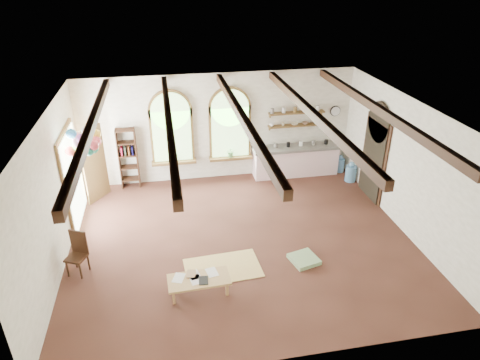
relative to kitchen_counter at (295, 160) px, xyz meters
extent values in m
plane|color=#4D2A20|center=(-2.30, -3.20, -0.48)|extent=(8.00, 8.00, 0.00)
cube|color=brown|center=(-3.70, 0.24, 0.97)|extent=(1.24, 0.08, 1.64)
cylinder|color=brown|center=(-3.70, 0.24, 1.72)|extent=(1.24, 0.08, 1.24)
cube|color=#92C777|center=(-3.70, 0.20, 0.97)|extent=(1.10, 0.04, 1.50)
cube|color=brown|center=(-3.70, 0.15, 0.18)|extent=(1.30, 0.28, 0.08)
cube|color=brown|center=(-2.00, 0.24, 0.97)|extent=(1.24, 0.08, 1.64)
cylinder|color=brown|center=(-2.00, 0.24, 1.72)|extent=(1.24, 0.08, 1.24)
cube|color=#92C777|center=(-2.00, 0.20, 0.97)|extent=(1.10, 0.04, 1.50)
cube|color=brown|center=(-2.00, 0.15, 0.18)|extent=(1.30, 0.28, 0.08)
cube|color=brown|center=(-6.25, -1.40, 0.67)|extent=(0.10, 1.90, 2.50)
cube|color=black|center=(1.65, -1.70, 0.62)|extent=(0.10, 1.30, 2.40)
cube|color=beige|center=(0.00, 0.00, -0.05)|extent=(2.60, 0.55, 0.86)
cube|color=slate|center=(0.00, 0.00, 0.42)|extent=(2.68, 0.62, 0.08)
cube|color=brown|center=(0.00, 0.18, 1.07)|extent=(1.70, 0.24, 0.04)
cube|color=brown|center=(0.00, 0.18, 1.47)|extent=(1.70, 0.24, 0.04)
cylinder|color=black|center=(1.25, 0.25, 1.42)|extent=(0.32, 0.04, 0.32)
cube|color=#321C0F|center=(-5.25, 0.12, 0.42)|extent=(0.03, 0.32, 1.80)
cube|color=#321C0F|center=(-4.75, 0.12, 0.42)|extent=(0.03, 0.32, 1.80)
cube|color=#A67E4C|center=(-3.47, -4.82, -0.15)|extent=(1.25, 0.62, 0.05)
cube|color=#A67E4C|center=(-3.99, -5.04, -0.32)|extent=(0.05, 0.05, 0.31)
cube|color=#A67E4C|center=(-2.94, -5.00, -0.32)|extent=(0.05, 0.05, 0.31)
cube|color=#A67E4C|center=(-4.01, -4.64, -0.32)|extent=(0.05, 0.05, 0.31)
cube|color=#A67E4C|center=(-2.95, -4.59, -0.32)|extent=(0.05, 0.05, 0.31)
cube|color=#321C0F|center=(-5.95, -3.73, -0.08)|extent=(0.51, 0.51, 0.05)
cube|color=#321C0F|center=(-5.88, -3.58, 0.21)|extent=(0.36, 0.19, 0.56)
cube|color=tan|center=(-2.90, -4.15, -0.47)|extent=(1.68, 1.10, 0.02)
cube|color=gray|center=(-1.08, -4.24, -0.43)|extent=(0.69, 0.69, 0.10)
cylinder|color=#5285B1|center=(1.45, -0.06, -0.26)|extent=(0.29, 0.29, 0.43)
sphere|color=#5285B1|center=(1.45, -0.06, 0.00)|extent=(0.15, 0.15, 0.15)
cylinder|color=#5285B1|center=(1.52, -0.74, -0.23)|extent=(0.33, 0.33, 0.49)
sphere|color=#5285B1|center=(1.52, -0.74, 0.07)|extent=(0.17, 0.17, 0.17)
cylinder|color=silver|center=(-5.70, -2.05, 2.30)|extent=(0.01, 0.01, 0.85)
sphere|color=#208E73|center=(-5.52, -2.07, 1.69)|extent=(0.24, 0.24, 0.24)
sphere|color=#E04A57|center=(-5.46, -1.96, 1.81)|extent=(0.24, 0.24, 0.24)
sphere|color=yellow|center=(-5.46, -1.81, 1.93)|extent=(0.24, 0.24, 0.24)
sphere|color=white|center=(-5.64, -1.88, 2.05)|extent=(0.24, 0.24, 0.24)
sphere|color=gold|center=(-5.72, -1.79, 1.69)|extent=(0.24, 0.24, 0.24)
sphere|color=#4AAE83|center=(-5.87, -1.76, 1.81)|extent=(0.24, 0.24, 0.24)
sphere|color=#CA5F79|center=(-5.85, -1.95, 1.93)|extent=(0.24, 0.24, 0.24)
sphere|color=#3394D9|center=(-5.95, -2.01, 2.05)|extent=(0.24, 0.24, 0.24)
sphere|color=red|center=(-6.02, -2.15, 1.69)|extent=(0.24, 0.24, 0.24)
sphere|color=#8BD54B|center=(-5.83, -2.17, 1.81)|extent=(0.24, 0.24, 0.24)
sphere|color=#E3A7C2|center=(-5.79, -2.29, 1.93)|extent=(0.24, 0.24, 0.24)
sphere|color=#B953C3|center=(-5.67, -2.38, 2.05)|extent=(0.24, 0.24, 0.24)
sphere|color=#208E73|center=(-5.61, -2.20, 1.69)|extent=(0.24, 0.24, 0.24)
sphere|color=#E04A57|center=(-5.49, -2.18, 1.81)|extent=(0.24, 0.24, 0.24)
imported|color=olive|center=(-3.70, -4.64, -0.11)|extent=(0.23, 0.29, 0.02)
cube|color=black|center=(-3.39, -4.89, -0.12)|extent=(0.21, 0.28, 0.01)
imported|color=#598C4C|center=(-3.70, 0.12, 0.37)|extent=(0.27, 0.23, 0.30)
imported|color=#598C4C|center=(-2.00, 0.12, 0.37)|extent=(0.27, 0.23, 0.30)
imported|color=white|center=(-0.75, 0.18, 1.14)|extent=(0.12, 0.10, 0.10)
imported|color=beige|center=(-0.40, 0.18, 1.14)|extent=(0.10, 0.10, 0.09)
imported|color=beige|center=(-0.05, 0.18, 1.12)|extent=(0.22, 0.22, 0.05)
imported|color=#8C664C|center=(0.30, 0.18, 1.12)|extent=(0.20, 0.20, 0.06)
imported|color=slate|center=(0.65, 0.18, 1.19)|extent=(0.18, 0.18, 0.19)
camera|label=1|loc=(-3.89, -11.49, 5.50)|focal=32.00mm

